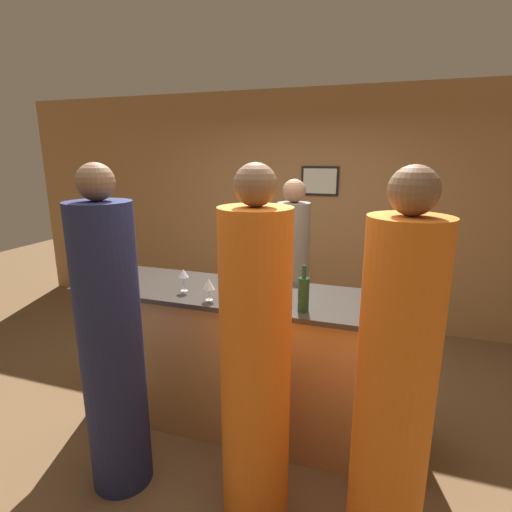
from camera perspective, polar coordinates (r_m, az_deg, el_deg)
The scene contains 14 objects.
ground_plane at distance 3.43m, azimuth -1.66°, elevation -22.44°, with size 14.00×14.00×0.00m, color brown.
back_wall at distance 4.94m, azimuth 7.26°, elevation 6.60°, with size 8.00×0.08×2.80m.
bar_counter at distance 3.13m, azimuth -1.73°, elevation -14.46°, with size 2.56×0.71×1.08m.
bartender at distance 3.73m, azimuth 5.17°, elevation -4.19°, with size 0.30×0.30×1.85m.
guest_0 at distance 2.59m, azimuth -19.93°, elevation -12.08°, with size 0.37×0.37×2.01m.
guest_1 at distance 2.25m, azimuth -0.08°, elevation -15.28°, with size 0.38×0.38×2.01m.
guest_2 at distance 2.08m, azimuth 19.08°, elevation -18.76°, with size 0.36×0.36×2.01m.
wine_bottle_0 at distance 2.98m, azimuth 4.17°, elevation -2.49°, with size 0.07×0.07×0.27m.
wine_bottle_1 at distance 2.54m, azimuth 6.81°, elevation -5.36°, with size 0.07×0.07×0.30m.
wine_bottle_2 at distance 3.15m, azimuth -1.84°, elevation -1.54°, with size 0.08×0.08×0.27m.
wine_glass_0 at distance 2.93m, azimuth -10.32°, elevation -2.55°, with size 0.07×0.07×0.17m.
wine_glass_1 at distance 2.66m, azimuth 4.46°, elevation -4.31°, with size 0.07×0.07×0.16m.
wine_glass_2 at distance 2.73m, azimuth -6.77°, elevation -4.05°, with size 0.08×0.08×0.16m.
wine_glass_3 at distance 2.54m, azimuth 2.30°, elevation -5.04°, with size 0.07×0.07×0.17m.
Camera 1 is at (0.96, -2.58, 2.05)m, focal length 28.00 mm.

